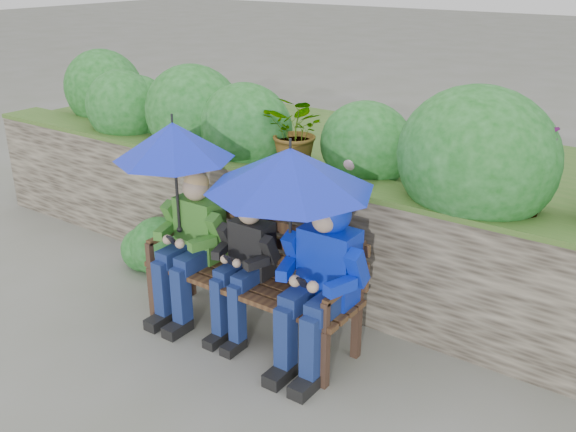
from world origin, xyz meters
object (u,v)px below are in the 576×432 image
Objects in this scene: boy_right at (322,271)px; umbrella_right at (290,169)px; boy_left at (191,239)px; umbrella_left at (173,141)px; park_bench at (255,270)px; boy_middle at (244,261)px.

umbrella_right is at bearing 177.67° from boy_right.
umbrella_left is (-0.10, -0.02, 0.74)m from boy_left.
boy_left is (-0.53, -0.08, 0.13)m from park_bench.
boy_right is 1.08× the size of umbrella_right.
umbrella_left reaches higher than park_bench.
umbrella_left reaches higher than boy_right.
umbrella_right is at bearing -9.81° from park_bench.
boy_middle is (0.50, 0.01, -0.04)m from boy_left.
boy_middle is at bearing 179.83° from boy_right.
boy_middle is at bearing -178.76° from umbrella_right.
park_bench is 1.84× the size of umbrella_left.
umbrella_left is 0.81× the size of umbrella_right.
boy_right is (1.14, 0.01, 0.07)m from boy_left.
boy_left is at bearing -171.63° from park_bench.
umbrella_right is at bearing 1.24° from boy_middle.
boy_right reaches higher than boy_middle.
boy_middle is at bearing 2.46° from umbrella_left.
park_bench is 1.58× the size of boy_middle.
boy_middle is at bearing -119.52° from park_bench.
boy_right is at bearing -2.33° from umbrella_right.
boy_left is 1.09× the size of boy_middle.
park_bench is at bearing 8.37° from boy_left.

